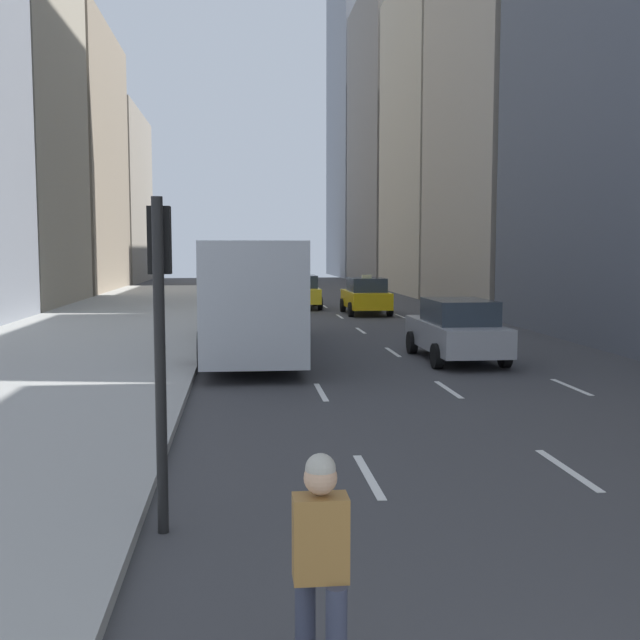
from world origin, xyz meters
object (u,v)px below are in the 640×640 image
at_px(city_bus, 250,292).
at_px(traffic_light_pole, 160,310).
at_px(sedan_black_near, 457,329).
at_px(taxi_lead, 300,291).
at_px(taxi_second, 366,296).
at_px(skateboarder, 320,571).

xyz_separation_m(city_bus, traffic_light_pole, (-1.14, -14.30, 0.62)).
bearing_deg(city_bus, traffic_light_pole, -94.55).
bearing_deg(sedan_black_near, city_bus, 156.28).
height_order(taxi_lead, city_bus, city_bus).
height_order(taxi_second, city_bus, city_bus).
relative_size(taxi_lead, skateboarder, 2.52).
distance_m(taxi_second, traffic_light_pole, 27.70).
relative_size(taxi_lead, city_bus, 0.38).
bearing_deg(traffic_light_pole, sedan_black_near, 60.31).
bearing_deg(taxi_second, city_bus, -114.14).
xyz_separation_m(taxi_second, city_bus, (-5.61, -12.52, 0.91)).
bearing_deg(skateboarder, sedan_black_near, 70.51).
bearing_deg(sedan_black_near, traffic_light_pole, -119.69).
height_order(taxi_second, skateboarder, taxi_second).
bearing_deg(traffic_light_pole, skateboarder, -68.22).
distance_m(sedan_black_near, skateboarder, 16.16).
xyz_separation_m(sedan_black_near, skateboarder, (-5.39, -15.23, 0.10)).
distance_m(sedan_black_near, traffic_light_pole, 13.71).
relative_size(sedan_black_near, traffic_light_pole, 1.26).
xyz_separation_m(taxi_lead, taxi_second, (2.80, -3.92, 0.00)).
relative_size(sedan_black_near, city_bus, 0.39).
bearing_deg(sedan_black_near, taxi_second, 90.00).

